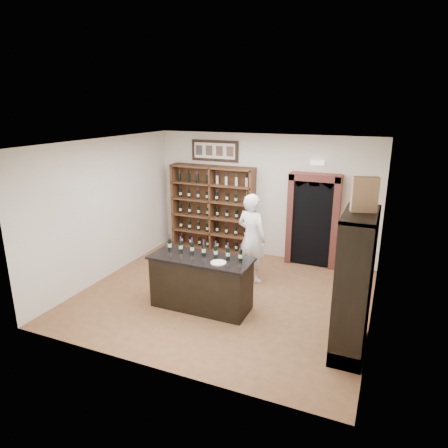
# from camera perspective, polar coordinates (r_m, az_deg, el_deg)

# --- Properties ---
(floor) EXTENTS (5.50, 5.50, 0.00)m
(floor) POSITION_cam_1_polar(r_m,az_deg,el_deg) (8.09, -0.01, -10.14)
(floor) COLOR brown
(floor) RESTS_ON ground
(ceiling) EXTENTS (5.50, 5.50, 0.00)m
(ceiling) POSITION_cam_1_polar(r_m,az_deg,el_deg) (7.24, -0.01, 11.53)
(ceiling) COLOR white
(ceiling) RESTS_ON wall_back
(wall_back) EXTENTS (5.50, 0.04, 3.00)m
(wall_back) POSITION_cam_1_polar(r_m,az_deg,el_deg) (9.80, 5.74, 3.95)
(wall_back) COLOR silver
(wall_back) RESTS_ON ground
(wall_left) EXTENTS (0.04, 5.00, 3.00)m
(wall_left) POSITION_cam_1_polar(r_m,az_deg,el_deg) (8.93, -16.47, 2.07)
(wall_left) COLOR silver
(wall_left) RESTS_ON ground
(wall_right) EXTENTS (0.04, 5.00, 3.00)m
(wall_right) POSITION_cam_1_polar(r_m,az_deg,el_deg) (6.98, 21.26, -2.46)
(wall_right) COLOR silver
(wall_right) RESTS_ON ground
(wine_shelf) EXTENTS (2.20, 0.38, 2.20)m
(wine_shelf) POSITION_cam_1_polar(r_m,az_deg,el_deg) (10.20, -1.59, 2.22)
(wine_shelf) COLOR #532D1C
(wine_shelf) RESTS_ON ground
(framed_picture) EXTENTS (1.25, 0.04, 0.52)m
(framed_picture) POSITION_cam_1_polar(r_m,az_deg,el_deg) (10.06, -1.33, 10.43)
(framed_picture) COLOR black
(framed_picture) RESTS_ON wall_back
(arched_doorway) EXTENTS (1.17, 0.35, 2.17)m
(arched_doorway) POSITION_cam_1_polar(r_m,az_deg,el_deg) (9.44, 12.61, 0.86)
(arched_doorway) COLOR black
(arched_doorway) RESTS_ON ground
(emergency_light) EXTENTS (0.30, 0.10, 0.10)m
(emergency_light) POSITION_cam_1_polar(r_m,az_deg,el_deg) (9.28, 13.21, 8.52)
(emergency_light) COLOR white
(emergency_light) RESTS_ON wall_back
(tasting_counter) EXTENTS (1.88, 0.78, 1.00)m
(tasting_counter) POSITION_cam_1_polar(r_m,az_deg,el_deg) (7.46, -3.27, -8.39)
(tasting_counter) COLOR black
(tasting_counter) RESTS_ON ground
(counter_bottle_0) EXTENTS (0.07, 0.07, 0.30)m
(counter_bottle_0) POSITION_cam_1_polar(r_m,az_deg,el_deg) (7.65, -7.78, -2.89)
(counter_bottle_0) COLOR black
(counter_bottle_0) RESTS_ON tasting_counter
(counter_bottle_1) EXTENTS (0.07, 0.07, 0.30)m
(counter_bottle_1) POSITION_cam_1_polar(r_m,az_deg,el_deg) (7.53, -6.21, -3.14)
(counter_bottle_1) COLOR black
(counter_bottle_1) RESTS_ON tasting_counter
(counter_bottle_2) EXTENTS (0.07, 0.07, 0.30)m
(counter_bottle_2) POSITION_cam_1_polar(r_m,az_deg,el_deg) (7.43, -4.58, -3.40)
(counter_bottle_2) COLOR black
(counter_bottle_2) RESTS_ON tasting_counter
(counter_bottle_3) EXTENTS (0.07, 0.07, 0.30)m
(counter_bottle_3) POSITION_cam_1_polar(r_m,az_deg,el_deg) (7.32, -2.92, -3.66)
(counter_bottle_3) COLOR black
(counter_bottle_3) RESTS_ON tasting_counter
(counter_bottle_4) EXTENTS (0.07, 0.07, 0.30)m
(counter_bottle_4) POSITION_cam_1_polar(r_m,az_deg,el_deg) (7.23, -1.20, -3.93)
(counter_bottle_4) COLOR black
(counter_bottle_4) RESTS_ON tasting_counter
(counter_bottle_5) EXTENTS (0.07, 0.07, 0.30)m
(counter_bottle_5) POSITION_cam_1_polar(r_m,az_deg,el_deg) (7.14, 0.56, -4.19)
(counter_bottle_5) COLOR black
(counter_bottle_5) RESTS_ON tasting_counter
(counter_bottle_6) EXTENTS (0.07, 0.07, 0.30)m
(counter_bottle_6) POSITION_cam_1_polar(r_m,az_deg,el_deg) (7.06, 2.37, -4.46)
(counter_bottle_6) COLOR black
(counter_bottle_6) RESTS_ON tasting_counter
(side_cabinet) EXTENTS (0.48, 1.20, 2.20)m
(side_cabinet) POSITION_cam_1_polar(r_m,az_deg,el_deg) (6.44, 18.15, -10.99)
(side_cabinet) COLOR black
(side_cabinet) RESTS_ON ground
(shopkeeper) EXTENTS (0.81, 0.65, 1.92)m
(shopkeeper) POSITION_cam_1_polar(r_m,az_deg,el_deg) (8.40, 3.96, -2.03)
(shopkeeper) COLOR white
(shopkeeper) RESTS_ON ground
(plate) EXTENTS (0.27, 0.27, 0.02)m
(plate) POSITION_cam_1_polar(r_m,az_deg,el_deg) (6.98, -0.80, -5.56)
(plate) COLOR silver
(plate) RESTS_ON tasting_counter
(wine_crate) EXTENTS (0.38, 0.23, 0.50)m
(wine_crate) POSITION_cam_1_polar(r_m,az_deg,el_deg) (5.93, 19.46, 4.01)
(wine_crate) COLOR tan
(wine_crate) RESTS_ON side_cabinet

